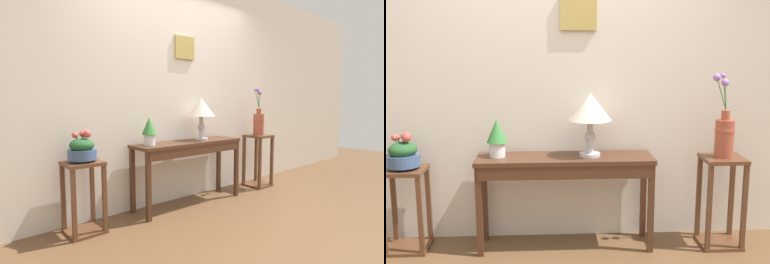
% 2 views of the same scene
% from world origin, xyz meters
% --- Properties ---
extents(back_wall_with_art, '(9.00, 0.13, 2.80)m').
position_xyz_m(back_wall_with_art, '(0.00, 1.37, 1.40)').
color(back_wall_with_art, beige).
rests_on(back_wall_with_art, ground).
extents(console_table, '(1.38, 0.38, 0.74)m').
position_xyz_m(console_table, '(0.05, 1.07, 0.64)').
color(console_table, '#472819').
rests_on(console_table, ground).
extents(table_lamp, '(0.33, 0.33, 0.50)m').
position_xyz_m(table_lamp, '(0.24, 1.09, 1.11)').
color(table_lamp, '#B7B7BC').
rests_on(table_lamp, console_table).
extents(potted_plant_on_console, '(0.16, 0.16, 0.29)m').
position_xyz_m(potted_plant_on_console, '(-0.48, 1.11, 0.91)').
color(potted_plant_on_console, silver).
rests_on(potted_plant_on_console, console_table).
extents(pedestal_stand_left, '(0.32, 0.32, 0.66)m').
position_xyz_m(pedestal_stand_left, '(-1.20, 1.10, 0.33)').
color(pedestal_stand_left, '#56331E').
rests_on(pedestal_stand_left, ground).
extents(planter_bowl_wide_left, '(0.25, 0.25, 0.28)m').
position_xyz_m(planter_bowl_wide_left, '(-1.19, 1.10, 0.78)').
color(planter_bowl_wide_left, '#3D5684').
rests_on(planter_bowl_wide_left, pedestal_stand_left).
extents(pedestal_stand_right, '(0.32, 0.32, 0.73)m').
position_xyz_m(pedestal_stand_right, '(1.29, 1.04, 0.37)').
color(pedestal_stand_right, '#56331E').
rests_on(pedestal_stand_right, ground).
extents(flower_vase_tall_right, '(0.21, 0.16, 0.66)m').
position_xyz_m(flower_vase_tall_right, '(1.29, 1.04, 0.93)').
color(flower_vase_tall_right, '#9E4733').
rests_on(flower_vase_tall_right, pedestal_stand_right).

